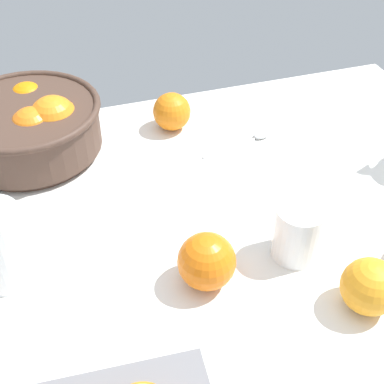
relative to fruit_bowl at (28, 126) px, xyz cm
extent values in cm
cube|color=white|center=(19.29, -29.84, -6.85)|extent=(116.86, 80.98, 3.00)
cylinder|color=#473328|center=(-0.18, -0.15, -4.75)|extent=(23.12, 23.12, 1.20)
cylinder|color=#473328|center=(-0.18, -0.15, -0.32)|extent=(25.13, 25.13, 7.67)
torus|color=#473328|center=(-0.18, -0.15, 3.51)|extent=(26.33, 26.33, 1.20)
sphere|color=orange|center=(4.50, -1.96, 1.46)|extent=(8.61, 8.61, 8.61)
sphere|color=orange|center=(0.71, 7.15, 0.51)|extent=(7.50, 7.50, 7.50)
sphere|color=orange|center=(0.76, -3.04, 1.01)|extent=(7.80, 7.80, 7.80)
cylinder|color=yellow|center=(-5.93, -29.04, -1.38)|extent=(6.70, 6.70, 7.94)
cylinder|color=white|center=(33.83, -37.16, -1.08)|extent=(6.98, 6.98, 8.54)
cylinder|color=yellow|center=(33.83, -37.16, -3.65)|extent=(6.14, 6.14, 3.41)
sphere|color=orange|center=(19.97, -38.25, -1.39)|extent=(7.92, 7.92, 7.92)
sphere|color=orange|center=(38.46, -48.42, -1.59)|extent=(7.53, 7.53, 7.53)
sphere|color=orange|center=(25.96, -0.45, -1.78)|extent=(7.14, 7.14, 7.14)
ellipsoid|color=silver|center=(40.98, -8.55, -4.85)|extent=(3.65, 2.95, 1.00)
cylinder|color=silver|center=(33.93, -10.32, -5.00)|extent=(11.18, 3.44, 0.70)
camera|label=1|loc=(3.80, -82.67, 51.28)|focal=49.44mm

